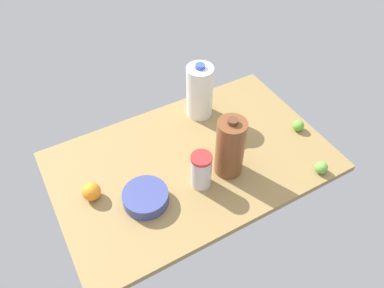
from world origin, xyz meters
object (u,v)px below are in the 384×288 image
(orange_far_back, at_px, (91,192))
(lime_near_front, at_px, (321,168))
(milk_jug, at_px, (200,91))
(lime_loose, at_px, (236,136))
(lime_by_jug, at_px, (298,126))
(tumbler_cup, at_px, (201,170))
(mixing_bowl, at_px, (146,197))
(chocolate_milk_jug, at_px, (230,147))

(orange_far_back, height_order, lime_near_front, orange_far_back)
(milk_jug, bearing_deg, lime_loose, -78.61)
(lime_by_jug, xyz_separation_m, lime_near_front, (-0.08, -0.25, 0.00))
(tumbler_cup, distance_m, lime_by_jug, 0.56)
(milk_jug, relative_size, lime_loose, 5.10)
(mixing_bowl, bearing_deg, milk_jug, 38.15)
(orange_far_back, bearing_deg, tumbler_cup, -20.19)
(mixing_bowl, bearing_deg, lime_loose, 11.97)
(milk_jug, height_order, lime_by_jug, milk_jug)
(orange_far_back, height_order, lime_by_jug, orange_far_back)
(chocolate_milk_jug, xyz_separation_m, tumbler_cup, (-0.14, -0.01, -0.05))
(orange_far_back, bearing_deg, lime_loose, -1.56)
(lime_loose, height_order, orange_far_back, orange_far_back)
(chocolate_milk_jug, bearing_deg, lime_by_jug, 5.53)
(mixing_bowl, bearing_deg, orange_far_back, 145.11)
(tumbler_cup, xyz_separation_m, lime_by_jug, (0.56, 0.05, -0.06))
(lime_loose, bearing_deg, lime_near_front, -57.16)
(tumbler_cup, distance_m, mixing_bowl, 0.24)
(chocolate_milk_jug, distance_m, tumbler_cup, 0.15)
(lime_loose, distance_m, lime_near_front, 0.39)
(orange_far_back, distance_m, lime_near_front, 0.95)
(milk_jug, xyz_separation_m, lime_loose, (0.05, -0.25, -0.11))
(chocolate_milk_jug, height_order, milk_jug, chocolate_milk_jug)
(lime_loose, bearing_deg, lime_by_jug, -15.94)
(lime_by_jug, bearing_deg, lime_near_front, -108.76)
(chocolate_milk_jug, height_order, lime_near_front, chocolate_milk_jug)
(mixing_bowl, bearing_deg, lime_by_jug, 1.53)
(milk_jug, distance_m, orange_far_back, 0.67)
(lime_near_front, bearing_deg, lime_by_jug, 71.24)
(mixing_bowl, relative_size, lime_by_jug, 3.44)
(tumbler_cup, relative_size, mixing_bowl, 0.92)
(mixing_bowl, height_order, orange_far_back, orange_far_back)
(lime_loose, bearing_deg, mixing_bowl, -168.03)
(milk_jug, height_order, mixing_bowl, milk_jug)
(tumbler_cup, distance_m, lime_loose, 0.30)
(milk_jug, bearing_deg, tumbler_cup, -119.18)
(mixing_bowl, bearing_deg, lime_near_front, -17.47)
(tumbler_cup, relative_size, lime_by_jug, 3.16)
(chocolate_milk_jug, distance_m, mixing_bowl, 0.39)
(lime_by_jug, bearing_deg, milk_jug, 136.21)
(milk_jug, height_order, lime_loose, milk_jug)
(chocolate_milk_jug, xyz_separation_m, milk_jug, (0.07, 0.37, -0.00))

